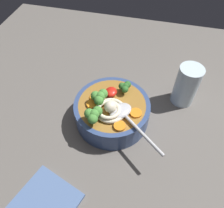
{
  "coord_description": "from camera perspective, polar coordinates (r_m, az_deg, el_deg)",
  "views": [
    {
      "loc": [
        32.9,
        9.71,
        53.55
      ],
      "look_at": [
        -1.58,
        1.08,
        9.96
      ],
      "focal_mm": 34.94,
      "sensor_mm": 36.0,
      "label": 1
    }
  ],
  "objects": [
    {
      "name": "table_slab",
      "position": [
        0.62,
        -1.33,
        -5.71
      ],
      "size": [
        112.86,
        112.86,
        3.43
      ],
      "primitive_type": "cube",
      "color": "#5B5651",
      "rests_on": "ground"
    },
    {
      "name": "soup_bowl",
      "position": [
        0.59,
        -0.0,
        -1.95
      ],
      "size": [
        20.01,
        20.01,
        6.53
      ],
      "color": "#334775",
      "rests_on": "table_slab"
    },
    {
      "name": "noodle_pile",
      "position": [
        0.54,
        -0.53,
        -1.42
      ],
      "size": [
        8.68,
        8.51,
        3.49
      ],
      "color": "beige",
      "rests_on": "soup_bowl"
    },
    {
      "name": "soup_spoon",
      "position": [
        0.53,
        3.13,
        -2.74
      ],
      "size": [
        13.56,
        15.44,
        1.6
      ],
      "rotation": [
        0.0,
        0.0,
        0.88
      ],
      "color": "#B7B7BC",
      "rests_on": "soup_bowl"
    },
    {
      "name": "chili_sauce_dollop",
      "position": [
        0.58,
        -0.19,
        3.21
      ],
      "size": [
        3.46,
        3.11,
        1.56
      ],
      "primitive_type": "ellipsoid",
      "color": "red",
      "rests_on": "soup_bowl"
    },
    {
      "name": "broccoli_floret_beside_noodles",
      "position": [
        0.51,
        -4.88,
        -2.75
      ],
      "size": [
        4.83,
        4.15,
        3.82
      ],
      "color": "#7A9E60",
      "rests_on": "soup_bowl"
    },
    {
      "name": "broccoli_floret_beside_chili",
      "position": [
        0.55,
        -3.31,
        1.92
      ],
      "size": [
        4.85,
        4.17,
        3.84
      ],
      "color": "#7A9E60",
      "rests_on": "soup_bowl"
    },
    {
      "name": "broccoli_floret_near_spoon",
      "position": [
        0.58,
        3.42,
        4.55
      ],
      "size": [
        3.7,
        3.19,
        2.93
      ],
      "color": "#7A9E60",
      "rests_on": "soup_bowl"
    },
    {
      "name": "carrot_slice_front",
      "position": [
        0.52,
        1.99,
        -5.79
      ],
      "size": [
        2.85,
        2.85,
        0.69
      ],
      "primitive_type": "cylinder",
      "color": "orange",
      "rests_on": "soup_bowl"
    },
    {
      "name": "carrot_slice_left",
      "position": [
        0.55,
        6.33,
        -2.08
      ],
      "size": [
        2.97,
        2.97,
        0.54
      ],
      "primitive_type": "cylinder",
      "color": "orange",
      "rests_on": "soup_bowl"
    },
    {
      "name": "carrot_slice_center",
      "position": [
        0.58,
        -4.41,
        1.74
      ],
      "size": [
        2.95,
        2.95,
        0.43
      ],
      "primitive_type": "cylinder",
      "color": "orange",
      "rests_on": "soup_bowl"
    },
    {
      "name": "carrot_slice_extra_a",
      "position": [
        0.56,
        -5.37,
        -0.44
      ],
      "size": [
        2.87,
        2.87,
        0.66
      ],
      "primitive_type": "cylinder",
      "color": "orange",
      "rests_on": "soup_bowl"
    },
    {
      "name": "drinking_glass",
      "position": [
        0.65,
        18.88,
        4.62
      ],
      "size": [
        6.57,
        6.57,
        12.34
      ],
      "primitive_type": "cylinder",
      "color": "silver",
      "rests_on": "table_slab"
    },
    {
      "name": "folded_napkin",
      "position": [
        0.53,
        -17.4,
        -23.82
      ],
      "size": [
        15.99,
        15.96,
        0.8
      ],
      "primitive_type": "cube",
      "rotation": [
        0.0,
        0.0,
        -0.32
      ],
      "color": "#4C6693",
      "rests_on": "table_slab"
    }
  ]
}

